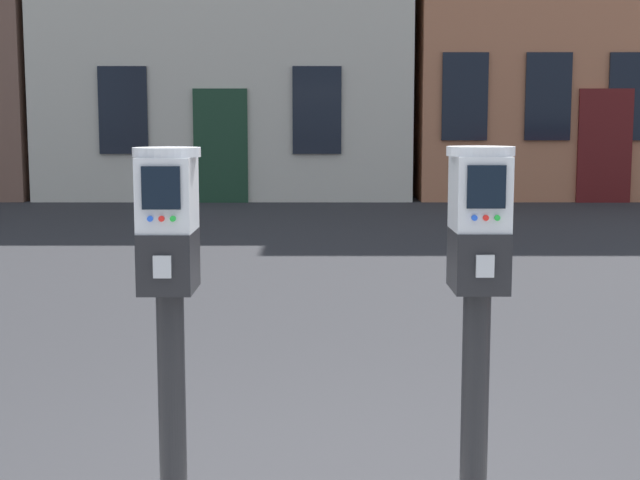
% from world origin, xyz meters
% --- Properties ---
extents(parking_meter_near_kerb, '(0.22, 0.25, 1.29)m').
position_xyz_m(parking_meter_near_kerb, '(-0.58, -0.22, 1.03)').
color(parking_meter_near_kerb, black).
rests_on(parking_meter_near_kerb, sidewalk_slab).
extents(parking_meter_twin_adjacent, '(0.22, 0.25, 1.30)m').
position_xyz_m(parking_meter_twin_adjacent, '(0.41, -0.22, 1.03)').
color(parking_meter_twin_adjacent, black).
rests_on(parking_meter_twin_adjacent, sidewalk_slab).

